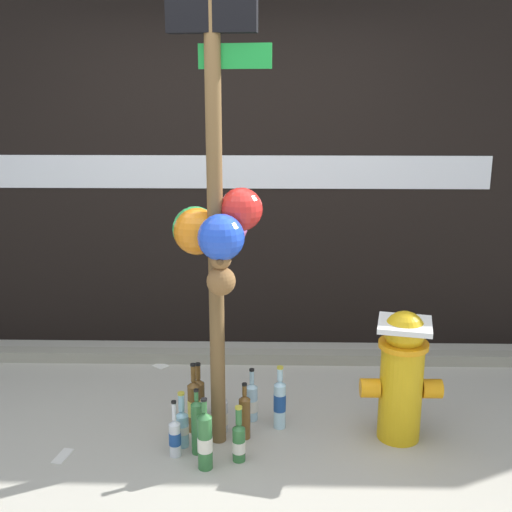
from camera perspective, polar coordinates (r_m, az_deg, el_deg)
The scene contains 19 objects.
ground_plane at distance 3.51m, azimuth -3.38°, elevation -18.56°, with size 14.00×14.00×0.00m, color #ADA899.
building_wall at distance 4.75m, azimuth -1.93°, elevation 10.67°, with size 10.00×0.21×3.18m.
curb_strip at distance 4.66m, azimuth -2.09°, elevation -9.14°, with size 8.00×0.12×0.08m, color gray.
memorial_post at distance 3.28m, azimuth -3.78°, elevation 4.83°, with size 0.53×0.57×2.56m.
fire_hydrant at distance 3.65m, azimuth 13.16°, elevation -10.37°, with size 0.46×0.34×0.76m.
bottle_0 at distance 3.63m, azimuth -6.75°, elevation -15.15°, with size 0.07×0.07×0.33m.
bottle_1 at distance 3.49m, azimuth -1.57°, elevation -16.51°, with size 0.07×0.07×0.32m.
bottle_2 at distance 3.90m, azimuth -3.52°, elevation -12.74°, with size 0.07×0.07×0.35m.
bottle_3 at distance 3.55m, azimuth -7.41°, elevation -16.01°, with size 0.07×0.07×0.33m.
bottle_4 at distance 3.76m, azimuth -3.19°, elevation -14.11°, with size 0.08×0.08×0.31m.
bottle_5 at distance 3.74m, azimuth -5.67°, elevation -13.40°, with size 0.08×0.08×0.43m.
bottle_6 at distance 3.86m, azimuth -0.38°, elevation -13.11°, with size 0.07×0.07×0.33m.
bottle_7 at distance 3.67m, azimuth -1.05°, elevation -14.33°, with size 0.07×0.07×0.34m.
bottle_8 at distance 3.54m, azimuth -5.40°, elevation -15.16°, with size 0.06×0.06×0.38m.
bottle_9 at distance 3.77m, azimuth 2.18°, elevation -13.18°, with size 0.07×0.07×0.39m.
bottle_10 at distance 3.90m, azimuth -5.26°, elevation -12.75°, with size 0.08×0.08×0.36m.
bottle_11 at distance 3.41m, azimuth -4.68°, elevation -16.39°, with size 0.08×0.08×0.40m.
litter_0 at distance 3.73m, azimuth -17.22°, elevation -17.01°, with size 0.15×0.06×0.01m, color silver.
litter_1 at distance 4.65m, azimuth -8.68°, elevation -9.85°, with size 0.08×0.10×0.01m, color silver.
Camera 1 is at (0.26, -2.92, 1.92)m, focal length 43.85 mm.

